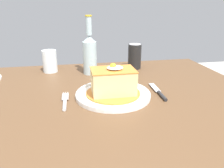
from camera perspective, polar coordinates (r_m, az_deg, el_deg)
The scene contains 8 objects.
dining_table at distance 0.87m, azimuth -3.76°, elevation -9.74°, with size 1.21×0.88×0.77m.
main_plate at distance 0.79m, azimuth 0.26°, elevation -2.60°, with size 0.27×0.27×0.02m.
sandwich_meal at distance 0.77m, azimuth 0.28°, elevation 0.44°, with size 0.19×0.19×0.11m.
fork at distance 0.75m, azimuth -12.05°, elevation -4.52°, with size 0.02×0.14×0.01m.
knife at distance 0.82m, azimuth 12.22°, elevation -2.33°, with size 0.02×0.17×0.01m.
soda_can at distance 1.13m, azimuth 5.84°, elevation 7.11°, with size 0.07×0.07×0.12m.
beer_bottle_clear at distance 1.03m, azimuth -5.60°, elevation 8.03°, with size 0.06×0.06×0.27m.
drinking_glass at distance 1.11m, azimuth -15.71°, elevation 5.32°, with size 0.07×0.07×0.10m.
Camera 1 is at (-0.08, -0.75, 1.09)m, focal length 35.47 mm.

